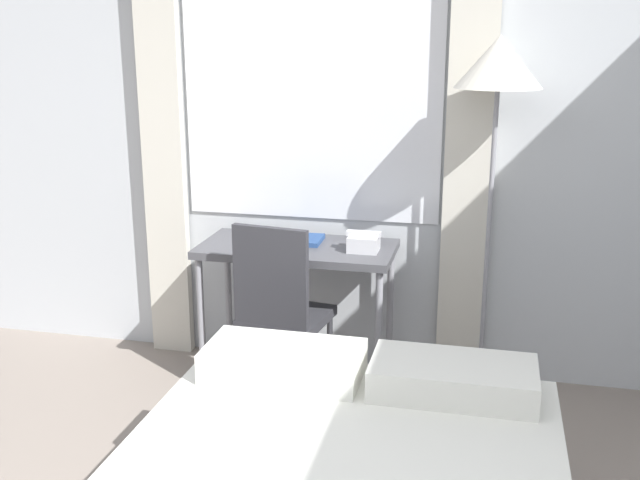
% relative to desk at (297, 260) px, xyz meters
% --- Properties ---
extents(wall_back_with_window, '(4.99, 0.13, 2.70)m').
position_rel_desk_xyz_m(wall_back_with_window, '(0.35, 0.32, 0.66)').
color(wall_back_with_window, silver).
rests_on(wall_back_with_window, ground_plane).
extents(desk, '(1.01, 0.50, 0.77)m').
position_rel_desk_xyz_m(desk, '(0.00, 0.00, 0.00)').
color(desk, '#4C4C51').
rests_on(desk, ground_plane).
extents(desk_chair, '(0.45, 0.45, 0.96)m').
position_rel_desk_xyz_m(desk_chair, '(-0.02, -0.27, -0.15)').
color(desk_chair, '#333338').
rests_on(desk_chair, ground_plane).
extents(standing_lamp, '(0.41, 0.41, 1.83)m').
position_rel_desk_xyz_m(standing_lamp, '(0.96, 0.04, 0.91)').
color(standing_lamp, '#4C4C51').
rests_on(standing_lamp, ground_plane).
extents(telephone, '(0.17, 0.14, 0.10)m').
position_rel_desk_xyz_m(telephone, '(0.35, -0.03, 0.13)').
color(telephone, silver).
rests_on(telephone, desk).
extents(book, '(0.28, 0.21, 0.02)m').
position_rel_desk_xyz_m(book, '(-0.03, 0.07, 0.09)').
color(book, navy).
rests_on(book, desk).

